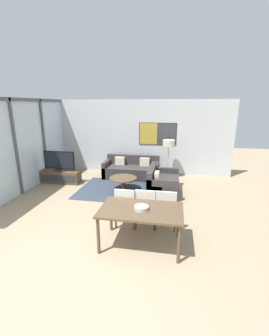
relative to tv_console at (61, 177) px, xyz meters
name	(u,v)px	position (x,y,z in m)	size (l,w,h in m)	color
ground_plane	(74,275)	(2.36, -4.03, -0.21)	(24.00, 24.00, 0.00)	#9E896B
wall_back	(137,137)	(2.38, 1.72, 1.19)	(7.11, 0.09, 2.80)	silver
window_wall_left	(14,144)	(-0.69, -1.15, 1.32)	(0.07, 5.76, 2.80)	silver
area_rug	(123,190)	(2.28, -0.29, -0.21)	(2.78, 2.05, 0.01)	#333D4C
tv_console	(61,177)	(0.00, 0.00, 0.00)	(1.36, 0.42, 0.42)	brown
television	(59,161)	(0.00, 0.00, 0.55)	(1.08, 0.20, 0.69)	#2D2D33
sofa_main	(132,170)	(2.28, 1.08, 0.06)	(1.99, 0.90, 0.78)	#383333
sofa_side	(161,184)	(3.46, -0.23, 0.05)	(0.90, 1.43, 0.78)	#383333
coffee_table	(123,181)	(2.28, -0.29, 0.10)	(0.86, 0.86, 0.41)	brown
dining_table	(141,213)	(3.28, -3.04, 0.46)	(1.53, 0.92, 0.75)	brown
dining_chair_left	(126,205)	(2.85, -2.41, 0.29)	(0.46, 0.46, 0.90)	beige
dining_chair_centre	(146,206)	(3.28, -2.37, 0.29)	(0.46, 0.46, 0.90)	beige
dining_chair_right	(166,207)	(3.71, -2.36, 0.29)	(0.46, 0.46, 0.90)	beige
fruit_bowl	(141,208)	(3.29, -3.06, 0.58)	(0.27, 0.27, 0.07)	#B7B2A8
floor_lamp	(169,145)	(3.60, 1.19, 1.01)	(0.42, 0.42, 1.41)	#2D2D33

